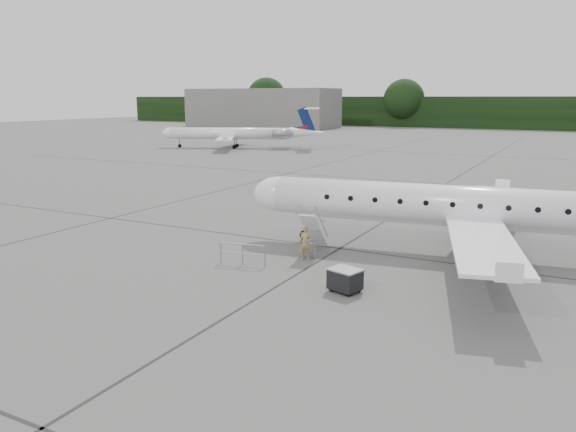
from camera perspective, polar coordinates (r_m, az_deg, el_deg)
The scene contains 9 objects.
ground at distance 22.85m, azimuth 9.62°, elevation -7.99°, with size 320.00×320.00×0.00m, color #61615F.
treeline at distance 150.69m, azimuth 25.63°, elevation 9.38°, with size 260.00×4.00×8.00m, color black.
terminal_building at distance 151.30m, azimuth -2.68°, elevation 10.90°, with size 40.00×14.00×10.00m, color slate.
main_regional_jet at distance 28.81m, azimuth 19.37°, elevation 2.79°, with size 27.12×19.53×6.95m, color white, non-canonical shape.
airstair at distance 28.33m, azimuth 2.63°, elevation -1.61°, with size 0.85×2.35×2.18m, color white, non-canonical shape.
passenger at distance 27.16m, azimuth 1.79°, elevation -2.74°, with size 0.61×0.40×1.68m, color #997D53.
safety_railing at distance 26.47m, azimuth -4.64°, elevation -3.93°, with size 2.20×0.08×1.00m, color gray, non-canonical shape.
baggage_cart at distance 22.93m, azimuth 5.81°, elevation -6.46°, with size 1.18×0.95×1.02m, color black, non-canonical shape.
bg_regional_left at distance 88.68m, azimuth -5.94°, elevation 8.92°, with size 23.96×17.25×6.29m, color white, non-canonical shape.
Camera 1 is at (6.51, -20.50, 7.73)m, focal length 35.00 mm.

